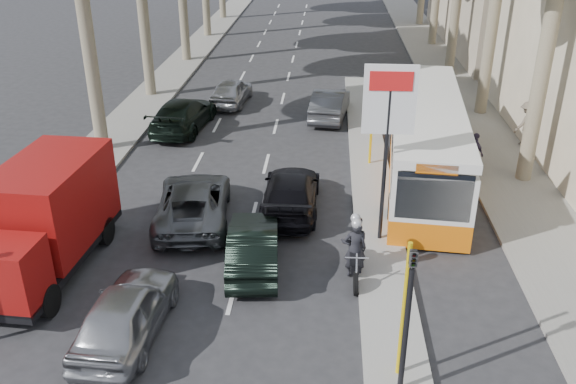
# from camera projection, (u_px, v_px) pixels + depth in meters

# --- Properties ---
(ground) EXTENTS (120.00, 120.00, 0.00)m
(ground) POSITION_uv_depth(u_px,v_px,m) (258.00, 342.00, 14.73)
(ground) COLOR #28282B
(ground) RESTS_ON ground
(sidewalk_right) EXTENTS (3.20, 70.00, 0.12)m
(sidewalk_right) POSITION_uv_depth(u_px,v_px,m) (446.00, 76.00, 36.65)
(sidewalk_right) COLOR gray
(sidewalk_right) RESTS_ON ground
(median_left) EXTENTS (2.40, 64.00, 0.12)m
(median_left) POSITION_uv_depth(u_px,v_px,m) (185.00, 60.00, 40.36)
(median_left) COLOR gray
(median_left) RESTS_ON ground
(traffic_island) EXTENTS (1.50, 26.00, 0.16)m
(traffic_island) POSITION_uv_depth(u_px,v_px,m) (369.00, 165.00, 24.39)
(traffic_island) COLOR gray
(traffic_island) RESTS_ON ground
(billboard) EXTENTS (1.50, 12.10, 5.60)m
(billboard) POSITION_uv_depth(u_px,v_px,m) (387.00, 130.00, 17.42)
(billboard) COLOR yellow
(billboard) RESTS_ON ground
(traffic_light_island) EXTENTS (0.16, 0.41, 3.60)m
(traffic_light_island) POSITION_uv_depth(u_px,v_px,m) (409.00, 299.00, 12.10)
(traffic_light_island) COLOR black
(traffic_light_island) RESTS_ON ground
(silver_hatchback) EXTENTS (1.88, 4.21, 1.40)m
(silver_hatchback) POSITION_uv_depth(u_px,v_px,m) (126.00, 312.00, 14.64)
(silver_hatchback) COLOR #9C9EA4
(silver_hatchback) RESTS_ON ground
(dark_hatchback) EXTENTS (1.76, 4.14, 1.33)m
(dark_hatchback) POSITION_uv_depth(u_px,v_px,m) (253.00, 245.00, 17.55)
(dark_hatchback) COLOR black
(dark_hatchback) RESTS_ON ground
(queue_car_a) EXTENTS (2.89, 5.21, 1.38)m
(queue_car_a) POSITION_uv_depth(u_px,v_px,m) (193.00, 202.00, 19.99)
(queue_car_a) COLOR #494C50
(queue_car_a) RESTS_ON ground
(queue_car_b) EXTENTS (1.91, 4.63, 1.34)m
(queue_car_b) POSITION_uv_depth(u_px,v_px,m) (291.00, 192.00, 20.71)
(queue_car_b) COLOR black
(queue_car_b) RESTS_ON ground
(queue_car_c) EXTENTS (1.97, 4.13, 1.36)m
(queue_car_c) POSITION_uv_depth(u_px,v_px,m) (231.00, 91.00, 31.58)
(queue_car_c) COLOR #989A9F
(queue_car_c) RESTS_ON ground
(queue_car_d) EXTENTS (2.06, 4.53, 1.44)m
(queue_car_d) POSITION_uv_depth(u_px,v_px,m) (330.00, 104.00, 29.49)
(queue_car_d) COLOR #47494E
(queue_car_d) RESTS_ON ground
(queue_car_e) EXTENTS (2.55, 5.22, 1.46)m
(queue_car_e) POSITION_uv_depth(u_px,v_px,m) (183.00, 114.00, 28.03)
(queue_car_e) COLOR black
(queue_car_e) RESTS_ON ground
(red_truck) EXTENTS (2.52, 5.91, 3.09)m
(red_truck) POSITION_uv_depth(u_px,v_px,m) (44.00, 218.00, 17.00)
(red_truck) COLOR black
(red_truck) RESTS_ON ground
(city_bus) EXTENTS (3.56, 11.55, 2.99)m
(city_bus) POSITION_uv_depth(u_px,v_px,m) (426.00, 139.00, 22.78)
(city_bus) COLOR orange
(city_bus) RESTS_ON ground
(motorcycle) EXTENTS (0.80, 2.21, 1.88)m
(motorcycle) POSITION_uv_depth(u_px,v_px,m) (355.00, 247.00, 17.08)
(motorcycle) COLOR black
(motorcycle) RESTS_ON ground
(pedestrian_near) EXTENTS (0.85, 1.00, 1.55)m
(pedestrian_near) POSITION_uv_depth(u_px,v_px,m) (474.00, 152.00, 23.41)
(pedestrian_near) COLOR #3F334D
(pedestrian_near) RESTS_ON sidewalk_right
(pedestrian_far) EXTENTS (1.31, 1.13, 1.89)m
(pedestrian_far) POSITION_uv_depth(u_px,v_px,m) (526.00, 123.00, 25.93)
(pedestrian_far) COLOR brown
(pedestrian_far) RESTS_ON sidewalk_right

